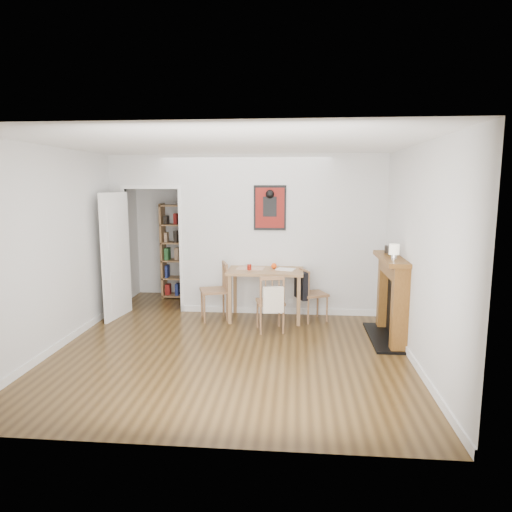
# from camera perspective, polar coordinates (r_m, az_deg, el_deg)

# --- Properties ---
(ground) EXTENTS (5.20, 5.20, 0.00)m
(ground) POSITION_cam_1_polar(r_m,az_deg,el_deg) (6.41, -2.68, -10.43)
(ground) COLOR #553B1B
(ground) RESTS_ON ground
(room_shell) EXTENTS (5.20, 5.20, 5.20)m
(room_shell) POSITION_cam_1_polar(r_m,az_deg,el_deg) (7.41, -0.59, 2.56)
(room_shell) COLOR silver
(room_shell) RESTS_ON ground
(dining_table) EXTENTS (1.18, 0.75, 0.80)m
(dining_table) POSITION_cam_1_polar(r_m,az_deg,el_deg) (7.18, 1.19, -2.45)
(dining_table) COLOR olive
(dining_table) RESTS_ON ground
(chair_left) EXTENTS (0.58, 0.58, 0.91)m
(chair_left) POSITION_cam_1_polar(r_m,az_deg,el_deg) (7.24, -5.27, -4.40)
(chair_left) COLOR olive
(chair_left) RESTS_ON ground
(chair_right) EXTENTS (0.59, 0.55, 0.83)m
(chair_right) POSITION_cam_1_polar(r_m,az_deg,el_deg) (7.21, 7.04, -4.71)
(chair_right) COLOR olive
(chair_right) RESTS_ON ground
(chair_front) EXTENTS (0.51, 0.55, 0.85)m
(chair_front) POSITION_cam_1_polar(r_m,az_deg,el_deg) (6.65, 1.82, -5.81)
(chair_front) COLOR olive
(chair_front) RESTS_ON ground
(bookshelf) EXTENTS (0.75, 0.30, 1.77)m
(bookshelf) POSITION_cam_1_polar(r_m,az_deg,el_deg) (8.63, -9.28, 0.53)
(bookshelf) COLOR olive
(bookshelf) RESTS_ON ground
(fireplace) EXTENTS (0.45, 1.25, 1.16)m
(fireplace) POSITION_cam_1_polar(r_m,az_deg,el_deg) (6.55, 16.71, -4.76)
(fireplace) COLOR brown
(fireplace) RESTS_ON ground
(red_glass) EXTENTS (0.07, 0.07, 0.09)m
(red_glass) POSITION_cam_1_polar(r_m,az_deg,el_deg) (7.11, -0.84, -1.40)
(red_glass) COLOR maroon
(red_glass) RESTS_ON dining_table
(orange_fruit) EXTENTS (0.09, 0.09, 0.09)m
(orange_fruit) POSITION_cam_1_polar(r_m,az_deg,el_deg) (7.22, 2.26, -1.24)
(orange_fruit) COLOR #F54A0C
(orange_fruit) RESTS_ON dining_table
(placemat) EXTENTS (0.45, 0.35, 0.00)m
(placemat) POSITION_cam_1_polar(r_m,az_deg,el_deg) (7.25, -0.70, -1.54)
(placemat) COLOR #C0B69E
(placemat) RESTS_ON dining_table
(notebook) EXTENTS (0.32, 0.27, 0.01)m
(notebook) POSITION_cam_1_polar(r_m,az_deg,el_deg) (7.15, 3.74, -1.67)
(notebook) COLOR white
(notebook) RESTS_ON dining_table
(mantel_lamp) EXTENTS (0.13, 0.13, 0.21)m
(mantel_lamp) POSITION_cam_1_polar(r_m,az_deg,el_deg) (6.11, 16.89, 0.69)
(mantel_lamp) COLOR silver
(mantel_lamp) RESTS_ON fireplace
(ceramic_jar_a) EXTENTS (0.10, 0.10, 0.12)m
(ceramic_jar_a) POSITION_cam_1_polar(r_m,az_deg,el_deg) (6.56, 16.62, 0.64)
(ceramic_jar_a) COLOR black
(ceramic_jar_a) RESTS_ON fireplace
(ceramic_jar_b) EXTENTS (0.09, 0.09, 0.11)m
(ceramic_jar_b) POSITION_cam_1_polar(r_m,az_deg,el_deg) (6.73, 16.13, 0.81)
(ceramic_jar_b) COLOR black
(ceramic_jar_b) RESTS_ON fireplace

